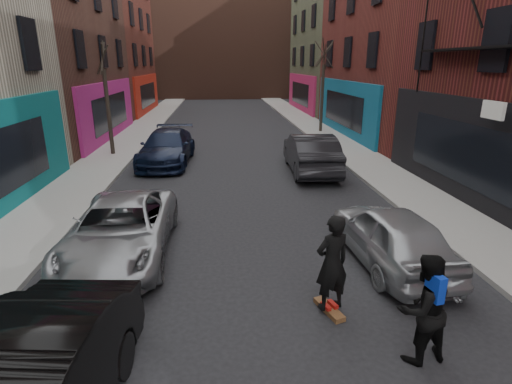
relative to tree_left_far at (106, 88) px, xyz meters
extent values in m
cube|color=gray|center=(-0.05, 12.00, -3.31)|extent=(2.50, 84.00, 0.13)
cube|color=gray|center=(12.45, 12.00, -3.31)|extent=(2.50, 84.00, 0.13)
cube|color=#47281E|center=(6.20, 38.00, 3.62)|extent=(40.00, 10.00, 14.00)
imported|color=gray|center=(3.00, -11.50, -2.68)|extent=(2.34, 5.06, 1.41)
imported|color=black|center=(3.00, -1.90, -2.60)|extent=(2.51, 5.51, 1.56)
imported|color=#989CA1|center=(9.40, -12.47, -2.66)|extent=(1.93, 4.30, 1.44)
imported|color=black|center=(9.40, -4.05, -2.53)|extent=(2.01, 5.22, 1.70)
cube|color=brown|center=(7.47, -14.30, -3.33)|extent=(0.46, 0.83, 0.10)
imported|color=black|center=(7.47, -14.30, -2.33)|extent=(0.80, 0.64, 1.89)
imported|color=black|center=(8.54, -15.67, -2.46)|extent=(1.01, 0.85, 1.84)
cube|color=#0C2BAA|center=(8.57, -15.85, -1.97)|extent=(0.19, 0.32, 0.42)
camera|label=1|loc=(5.44, -20.75, 1.19)|focal=28.00mm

